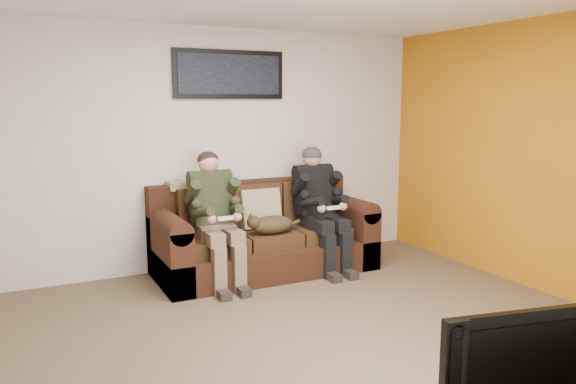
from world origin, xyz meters
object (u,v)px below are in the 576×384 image
cat (270,224)px  television (525,360)px  person_right (319,200)px  framed_poster (229,74)px  sofa (262,238)px  person_left (215,210)px

cat → television: (-0.35, -3.50, 0.11)m
person_right → framed_poster: 1.67m
sofa → person_left: person_left is taller
sofa → framed_poster: framed_poster is taller
television → framed_poster: bearing=98.5°
sofa → television: bearing=-95.7°
person_left → cat: 0.60m
person_left → cat: bearing=-8.5°
person_left → person_right: (1.19, 0.00, 0.00)m
person_right → cat: 0.66m
sofa → person_right: (0.59, -0.19, 0.39)m
sofa → television: size_ratio=2.41×
person_right → television: person_right is taller
sofa → person_right: bearing=-18.0°
person_right → framed_poster: (-0.79, 0.58, 1.35)m
person_right → framed_poster: framed_poster is taller
sofa → person_left: size_ratio=1.75×
person_left → television: (0.22, -3.59, -0.07)m
framed_poster → television: (-0.18, -4.17, -1.42)m
cat → television: television is taller
framed_poster → television: 4.41m
person_right → television: bearing=-105.2°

